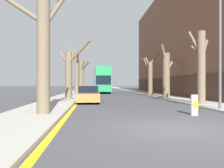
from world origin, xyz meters
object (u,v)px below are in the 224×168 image
object	(u,v)px
street_tree_left_1	(70,71)
street_tree_left_2	(76,70)
street_tree_left_4	(83,76)
lamp_post	(218,36)
street_tree_left_0	(44,39)
double_decker_bus	(102,79)
parked_car_0	(89,95)
street_tree_right_1	(166,74)
street_tree_right_0	(201,66)
street_tree_left_3	(81,74)
street_tree_right_2	(150,76)
traffic_bollard	(194,105)
parked_car_1	(90,92)

from	to	relation	value
street_tree_left_1	street_tree_left_2	xyz separation A→B (m)	(-0.24, 11.92, 0.86)
street_tree_left_4	lamp_post	xyz separation A→B (m)	(9.95, -46.10, 0.87)
street_tree_left_0	double_decker_bus	world-z (taller)	street_tree_left_0
street_tree_left_2	parked_car_0	size ratio (longest dim) A/B	1.84
street_tree_right_1	street_tree_right_0	bearing A→B (deg)	-90.61
street_tree_left_1	street_tree_left_3	bearing A→B (deg)	90.27
street_tree_right_0	double_decker_bus	world-z (taller)	street_tree_right_0
double_decker_bus	lamp_post	size ratio (longest dim) A/B	1.49
street_tree_right_2	traffic_bollard	bearing A→B (deg)	-98.75
street_tree_right_1	traffic_bollard	world-z (taller)	street_tree_right_1
street_tree_left_2	traffic_bollard	xyz separation A→B (m)	(7.77, -24.24, -3.24)
street_tree_right_1	lamp_post	xyz separation A→B (m)	(-0.67, -11.16, 1.69)
street_tree_left_1	street_tree_left_2	bearing A→B (deg)	91.15
traffic_bollard	lamp_post	bearing A→B (deg)	35.99
street_tree_left_2	lamp_post	bearing A→B (deg)	-66.02
street_tree_left_0	lamp_post	bearing A→B (deg)	7.11
street_tree_left_4	parked_car_1	size ratio (longest dim) A/B	1.88
street_tree_left_2	street_tree_left_0	bearing A→B (deg)	-89.43
street_tree_left_1	street_tree_right_2	xyz separation A→B (m)	(10.65, 7.96, -0.17)
street_tree_left_2	parked_car_1	xyz separation A→B (m)	(2.27, -10.22, -3.13)
street_tree_left_0	lamp_post	distance (m)	9.90
street_tree_right_1	double_decker_bus	distance (m)	16.63
street_tree_right_0	double_decker_bus	bearing A→B (deg)	105.42
street_tree_left_1	double_decker_bus	xyz separation A→B (m)	(4.00, 15.80, -0.42)
lamp_post	street_tree_left_1	bearing A→B (deg)	132.59
street_tree_left_4	parked_car_1	distance (m)	33.93
street_tree_right_0	parked_car_0	size ratio (longest dim) A/B	1.29
street_tree_left_1	parked_car_1	bearing A→B (deg)	39.83
street_tree_left_0	street_tree_left_4	size ratio (longest dim) A/B	1.24
street_tree_left_4	street_tree_right_1	size ratio (longest dim) A/B	1.29
parked_car_0	traffic_bollard	distance (m)	9.62
street_tree_right_2	lamp_post	size ratio (longest dim) A/B	0.78
street_tree_left_1	traffic_bollard	distance (m)	14.64
traffic_bollard	street_tree_right_1	bearing A→B (deg)	77.03
parked_car_0	traffic_bollard	size ratio (longest dim) A/B	4.19
parked_car_1	traffic_bollard	size ratio (longest dim) A/B	3.88
street_tree_left_2	street_tree_left_4	bearing A→B (deg)	89.76
parked_car_0	street_tree_left_3	bearing A→B (deg)	94.26
street_tree_left_1	traffic_bollard	xyz separation A→B (m)	(7.53, -12.32, -2.39)
street_tree_left_0	street_tree_right_0	xyz separation A→B (m)	(10.40, 4.48, -0.90)
street_tree_right_0	traffic_bollard	distance (m)	6.17
street_tree_left_1	lamp_post	size ratio (longest dim) A/B	0.76
street_tree_left_0	street_tree_left_2	xyz separation A→B (m)	(-0.24, 23.81, -0.07)
street_tree_left_3	street_tree_left_4	bearing A→B (deg)	90.13
parked_car_0	street_tree_left_0	bearing A→B (deg)	-105.26
street_tree_left_2	street_tree_right_0	xyz separation A→B (m)	(10.64, -19.33, -0.83)
street_tree_right_2	street_tree_left_1	bearing A→B (deg)	-143.23
street_tree_left_1	parked_car_1	xyz separation A→B (m)	(2.03, 1.70, -2.27)
street_tree_left_0	parked_car_1	distance (m)	14.11
street_tree_left_4	street_tree_right_1	world-z (taller)	street_tree_left_4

